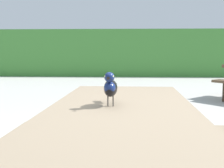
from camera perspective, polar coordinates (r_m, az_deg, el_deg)
hedge_wall at (r=12.36m, az=3.60°, el=6.17°), size 28.00×1.93×1.88m
picnic_table_foreground at (r=1.52m, az=1.84°, el=-11.59°), size 1.73×1.82×0.74m
bird_grackle at (r=1.50m, az=-0.31°, el=-0.59°), size 0.08×0.29×0.18m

